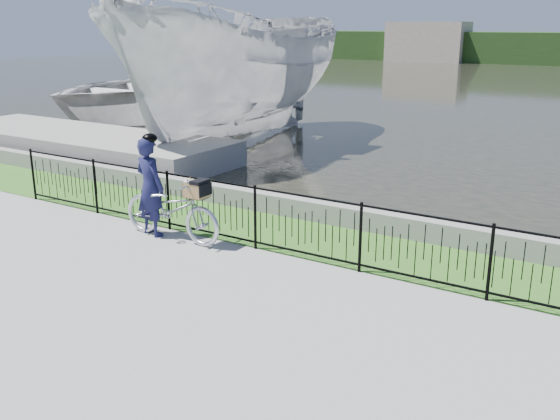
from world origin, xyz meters
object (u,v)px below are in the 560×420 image
Objects in this scene: boat_near at (238,72)px; boat_far at (156,90)px; dock at (81,144)px; bicycle_rig at (172,209)px; cyclist at (150,186)px.

boat_near is 1.11× the size of boat_far.
boat_near is (3.01, 3.89, 1.98)m from dock.
bicycle_rig is 0.20× the size of boat_far.
boat_near is 7.76m from boat_far.
dock is 5.30m from boat_near.
boat_far is at bearing 117.58° from dock.
boat_far is at bearing 134.10° from bicycle_rig.
cyclist is 0.16× the size of boat_near.
bicycle_rig is at bearing -45.90° from boat_far.
dock is 0.92× the size of boat_far.
cyclist is (6.94, -4.30, 0.59)m from dock.
boat_far reaches higher than bicycle_rig.
dock is at bearing -62.42° from boat_far.
dock is 8.33m from boat_far.
boat_near is at bearing 52.30° from dock.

